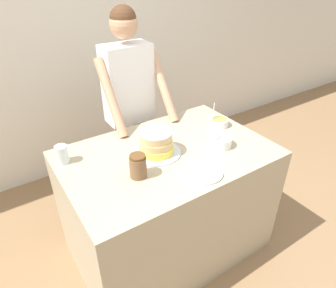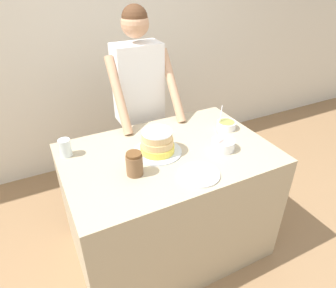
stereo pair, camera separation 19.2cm
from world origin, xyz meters
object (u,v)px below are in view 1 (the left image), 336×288
Objects in this scene: drinking_glass at (62,154)px; ceramic_plate at (202,172)px; frosting_bowl_olive at (219,122)px; person_baker at (129,95)px; frosting_bowl_pink at (220,141)px; cake at (156,144)px; stoneware_jar at (138,166)px.

ceramic_plate is (0.67, -0.58, -0.05)m from drinking_glass.
person_baker is at bearing 129.42° from frosting_bowl_olive.
frosting_bowl_pink is at bearing -22.50° from drinking_glass.
frosting_bowl_pink is at bearing -21.53° from cake.
drinking_glass is at bearing 157.50° from frosting_bowl_pink.
drinking_glass is (-0.55, 0.24, -0.01)m from cake.
frosting_bowl_pink is at bearing -0.78° from stoneware_jar.
person_baker is at bearing 88.76° from ceramic_plate.
person_baker is at bearing 77.95° from cake.
stoneware_jar is at bearing 151.24° from ceramic_plate.
ceramic_plate is (-0.50, -0.41, -0.03)m from frosting_bowl_olive.
stoneware_jar is at bearing -49.83° from drinking_glass.
person_baker is 0.76m from frosting_bowl_olive.
cake is 0.60m from drinking_glass.
stoneware_jar is (-0.34, 0.19, 0.07)m from ceramic_plate.
frosting_bowl_olive is 1.17× the size of stoneware_jar.
drinking_glass is 0.52m from stoneware_jar.
frosting_bowl_pink is 1.05m from drinking_glass.
cake is (-0.14, -0.65, -0.09)m from person_baker.
stoneware_jar reaches higher than drinking_glass.
stoneware_jar reaches higher than ceramic_plate.
ceramic_plate is (-0.02, -0.99, -0.16)m from person_baker.
cake is at bearing 35.00° from stoneware_jar.
person_baker is 10.05× the size of frosting_bowl_olive.
cake reaches higher than drinking_glass.
frosting_bowl_pink is (0.42, -0.16, -0.03)m from cake.
ceramic_plate is at bearing -140.60° from frosting_bowl_olive.
frosting_bowl_olive reaches higher than drinking_glass.
stoneware_jar is at bearing -145.00° from cake.
cake is 1.92× the size of frosting_bowl_pink.
frosting_bowl_olive is at bearing 39.40° from ceramic_plate.
frosting_bowl_olive is 1.18m from drinking_glass.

